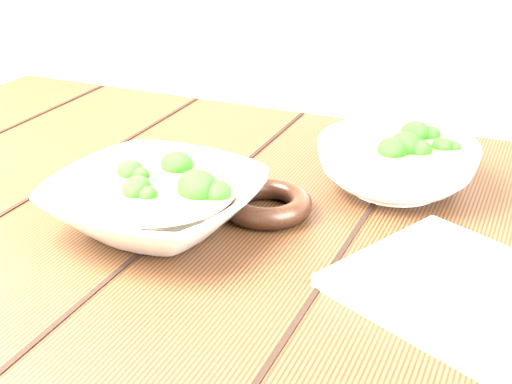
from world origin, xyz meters
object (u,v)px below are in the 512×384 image
object	(u,v)px
table	(207,297)
trivet	(266,203)
napkin	(473,295)
soup_bowl_front	(155,201)
soup_bowl_back	(396,164)

from	to	relation	value
table	trivet	xyz separation A→B (m)	(0.07, 0.03, 0.13)
table	napkin	xyz separation A→B (m)	(0.32, -0.06, 0.13)
soup_bowl_front	napkin	distance (m)	0.36
soup_bowl_back	soup_bowl_front	bearing A→B (deg)	-137.28
table	trivet	world-z (taller)	trivet
trivet	soup_bowl_front	bearing A→B (deg)	-143.27
napkin	soup_bowl_front	bearing A→B (deg)	-157.02
table	soup_bowl_back	distance (m)	0.29
table	soup_bowl_front	xyz separation A→B (m)	(-0.04, -0.05, 0.15)
table	soup_bowl_back	bearing A→B (deg)	39.98
soup_bowl_front	napkin	xyz separation A→B (m)	(0.36, -0.01, -0.02)
soup_bowl_back	napkin	distance (m)	0.26
trivet	napkin	size ratio (longest dim) A/B	0.45
soup_bowl_front	trivet	xyz separation A→B (m)	(0.11, 0.08, -0.02)
table	napkin	bearing A→B (deg)	-11.23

